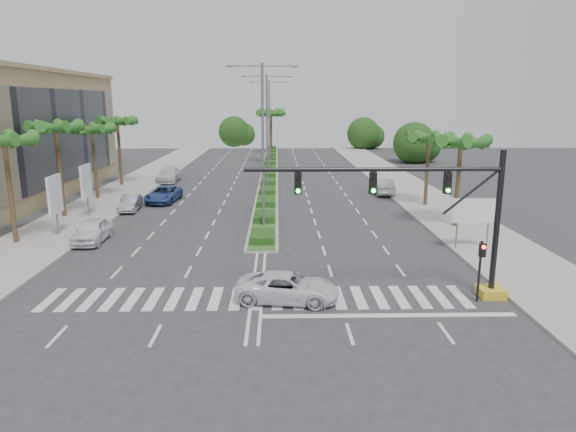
% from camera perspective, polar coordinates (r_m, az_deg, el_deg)
% --- Properties ---
extents(ground, '(160.00, 160.00, 0.00)m').
position_cam_1_polar(ground, '(25.36, -3.50, -9.11)').
color(ground, '#333335').
rests_on(ground, ground).
extents(footpath_right, '(6.00, 120.00, 0.15)m').
position_cam_1_polar(footpath_right, '(46.71, 16.47, 0.66)').
color(footpath_right, gray).
rests_on(footpath_right, ground).
extents(footpath_left, '(6.00, 120.00, 0.15)m').
position_cam_1_polar(footpath_left, '(47.38, -21.22, 0.48)').
color(footpath_left, gray).
rests_on(footpath_left, ground).
extents(median, '(2.20, 75.00, 0.20)m').
position_cam_1_polar(median, '(69.16, -2.06, 4.98)').
color(median, gray).
rests_on(median, ground).
extents(median_grass, '(1.80, 75.00, 0.04)m').
position_cam_1_polar(median_grass, '(69.14, -2.06, 5.08)').
color(median_grass, '#3D6322').
rests_on(median_grass, median).
extents(signal_gantry, '(12.60, 1.20, 7.20)m').
position_cam_1_polar(signal_gantry, '(25.63, 17.58, -1.34)').
color(signal_gantry, gold).
rests_on(signal_gantry, ground).
extents(pedestrian_signal, '(0.28, 0.36, 3.00)m').
position_cam_1_polar(pedestrian_signal, '(25.84, 20.64, -4.71)').
color(pedestrian_signal, black).
rests_on(pedestrian_signal, ground).
extents(direction_sign, '(2.70, 0.11, 3.40)m').
position_cam_1_polar(direction_sign, '(34.60, 19.94, 0.33)').
color(direction_sign, slate).
rests_on(direction_sign, ground).
extents(billboard_near, '(0.18, 2.10, 4.35)m').
position_cam_1_polar(billboard_near, '(39.31, -24.49, 2.12)').
color(billboard_near, slate).
rests_on(billboard_near, ground).
extents(billboard_far, '(0.18, 2.10, 4.35)m').
position_cam_1_polar(billboard_far, '(44.80, -21.53, 3.55)').
color(billboard_far, slate).
rests_on(billboard_far, ground).
extents(palm_left_near, '(4.57, 4.68, 7.55)m').
position_cam_1_polar(palm_left_near, '(37.93, -28.98, 7.02)').
color(palm_left_near, brown).
rests_on(palm_left_near, ground).
extents(palm_left_mid, '(4.57, 4.68, 7.95)m').
position_cam_1_polar(palm_left_mid, '(45.13, -24.36, 8.64)').
color(palm_left_mid, brown).
rests_on(palm_left_mid, ground).
extents(palm_left_far, '(4.57, 4.68, 7.35)m').
position_cam_1_polar(palm_left_far, '(52.62, -20.93, 8.72)').
color(palm_left_far, brown).
rests_on(palm_left_far, ground).
extents(palm_left_end, '(4.57, 4.68, 7.75)m').
position_cam_1_polar(palm_left_end, '(60.19, -18.42, 9.68)').
color(palm_left_end, brown).
rests_on(palm_left_end, ground).
extents(palm_right_near, '(4.57, 4.68, 7.05)m').
position_cam_1_polar(palm_right_near, '(39.99, 18.64, 7.46)').
color(palm_right_near, brown).
rests_on(palm_right_near, ground).
extents(palm_right_far, '(4.57, 4.68, 6.75)m').
position_cam_1_polar(palm_right_far, '(47.60, 15.38, 8.06)').
color(palm_right_far, brown).
rests_on(palm_right_far, ground).
extents(palm_median_a, '(4.57, 4.68, 8.05)m').
position_cam_1_polar(palm_median_a, '(78.56, -2.00, 11.09)').
color(palm_median_a, brown).
rests_on(palm_median_a, ground).
extents(palm_median_b, '(4.57, 4.68, 8.05)m').
position_cam_1_polar(palm_median_b, '(93.55, -1.88, 11.36)').
color(palm_median_b, brown).
rests_on(palm_median_b, ground).
extents(streetlight_near, '(5.10, 0.25, 12.00)m').
position_cam_1_polar(streetlight_near, '(37.63, -2.81, 8.73)').
color(streetlight_near, slate).
rests_on(streetlight_near, ground).
extents(streetlight_mid, '(5.10, 0.25, 12.00)m').
position_cam_1_polar(streetlight_mid, '(53.59, -2.35, 9.93)').
color(streetlight_mid, slate).
rests_on(streetlight_mid, ground).
extents(streetlight_far, '(5.10, 0.25, 12.00)m').
position_cam_1_polar(streetlight_far, '(69.58, -2.09, 10.58)').
color(streetlight_far, slate).
rests_on(streetlight_far, ground).
extents(car_parked_a, '(1.93, 4.64, 1.57)m').
position_cam_1_polar(car_parked_a, '(37.27, -20.93, -1.53)').
color(car_parked_a, white).
rests_on(car_parked_a, ground).
extents(car_parked_b, '(1.68, 4.13, 1.33)m').
position_cam_1_polar(car_parked_b, '(46.76, -17.12, 1.38)').
color(car_parked_b, '#B4B2B8').
rests_on(car_parked_b, ground).
extents(car_parked_c, '(2.92, 5.55, 1.49)m').
position_cam_1_polar(car_parked_c, '(49.86, -13.65, 2.35)').
color(car_parked_c, navy).
rests_on(car_parked_c, ground).
extents(car_parked_d, '(2.32, 5.69, 1.65)m').
position_cam_1_polar(car_parked_d, '(62.46, -13.09, 4.50)').
color(car_parked_d, silver).
rests_on(car_parked_d, ground).
extents(car_crossing, '(5.22, 3.00, 1.37)m').
position_cam_1_polar(car_crossing, '(24.76, -0.04, -7.94)').
color(car_crossing, white).
rests_on(car_crossing, ground).
extents(car_right, '(1.71, 4.84, 1.59)m').
position_cam_1_polar(car_right, '(53.40, 10.46, 3.23)').
color(car_right, '#B1B2B6').
rests_on(car_right, ground).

